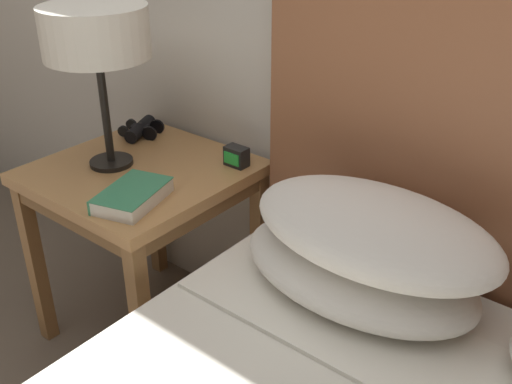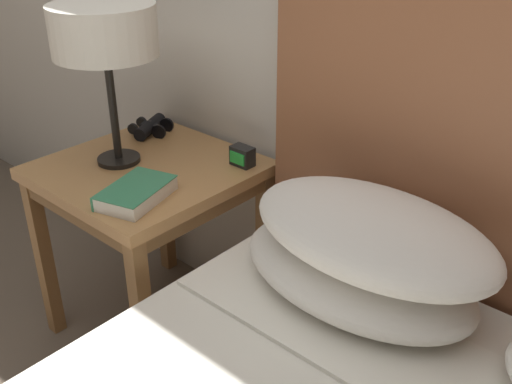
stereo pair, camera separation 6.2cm
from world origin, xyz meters
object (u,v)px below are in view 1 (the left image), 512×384
at_px(alarm_clock, 236,156).
at_px(book_on_nightstand, 132,196).
at_px(nightstand, 143,192).
at_px(table_lamp, 96,36).
at_px(binoculars_pair, 141,129).

bearing_deg(alarm_clock, book_on_nightstand, -100.76).
distance_m(book_on_nightstand, alarm_clock, 0.36).
bearing_deg(nightstand, book_on_nightstand, -46.76).
xyz_separation_m(book_on_nightstand, alarm_clock, (0.07, 0.35, 0.01)).
height_order(nightstand, table_lamp, table_lamp).
distance_m(table_lamp, binoculars_pair, 0.44).
distance_m(table_lamp, book_on_nightstand, 0.45).
relative_size(nightstand, book_on_nightstand, 2.58).
distance_m(nightstand, alarm_clock, 0.31).
xyz_separation_m(binoculars_pair, alarm_clock, (0.41, 0.02, 0.01)).
relative_size(book_on_nightstand, binoculars_pair, 1.48).
bearing_deg(table_lamp, binoculars_pair, 116.44).
bearing_deg(book_on_nightstand, table_lamp, 153.01).
height_order(book_on_nightstand, alarm_clock, alarm_clock).
bearing_deg(nightstand, binoculars_pair, 137.92).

